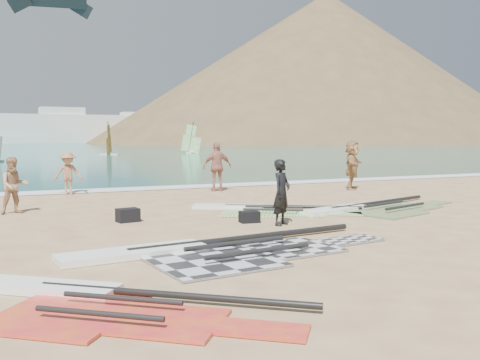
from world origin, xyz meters
name	(u,v)px	position (x,y,z in m)	size (l,w,h in m)	color
ground	(346,241)	(0.00, 0.00, 0.00)	(300.00, 300.00, 0.00)	tan
sea	(28,144)	(0.00, 132.00, 0.00)	(300.00, 240.00, 0.06)	#0B534E
surf_line	(172,188)	(0.00, 12.30, 0.00)	(300.00, 1.20, 0.04)	white
headland_main	(325,143)	(85.00, 130.00, 0.00)	(143.00, 143.00, 45.00)	brown
headland_minor	(394,142)	(120.00, 140.00, 0.00)	(70.00, 70.00, 28.00)	brown
rig_grey	(210,251)	(-3.01, 0.05, 0.05)	(6.52, 2.80, 0.21)	black
rig_green	(260,210)	(0.29, 4.63, 0.05)	(4.46, 3.66, 0.20)	#5FC728
rig_orange	(372,209)	(3.43, 3.49, 0.05)	(5.96, 3.28, 0.20)	orange
rig_red	(95,303)	(-5.49, -2.23, 0.05)	(4.04, 3.98, 0.19)	red
gear_bag_near	(128,215)	(-3.61, 4.37, 0.17)	(0.54, 0.39, 0.34)	black
gear_bag_far	(249,217)	(-0.82, 2.99, 0.14)	(0.48, 0.34, 0.29)	black
person_wetsuit	(282,192)	(-0.27, 2.31, 0.81)	(0.59, 0.39, 1.62)	black
beachgoer_left	(14,185)	(-6.20, 7.12, 0.80)	(0.78, 0.61, 1.60)	tan
beachgoer_mid	(68,173)	(-4.25, 11.50, 0.80)	(1.03, 0.59, 1.60)	#A37050
beachgoer_back	(217,167)	(1.29, 10.42, 0.97)	(1.14, 0.48, 1.95)	#B47362
beachgoer_right	(352,165)	(6.54, 8.76, 1.00)	(1.85, 0.59, 2.00)	tan
windsurfer_centre	(109,145)	(4.74, 51.78, 1.15)	(2.14, 2.35, 3.79)	white
windsurfer_right	(191,144)	(14.89, 52.91, 1.18)	(2.11, 2.07, 3.90)	white
kitesurf_kite	(51,1)	(-1.34, 47.94, 15.53)	(8.04, 1.95, 2.57)	black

